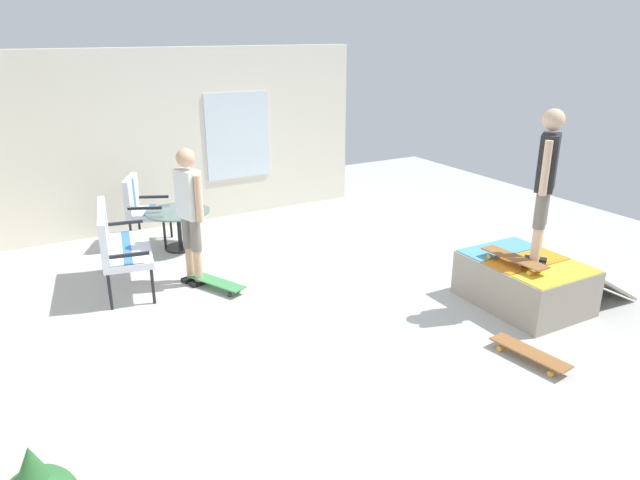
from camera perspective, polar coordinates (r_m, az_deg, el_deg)
ground_plane at (r=6.91m, az=1.11°, el=-6.32°), size 12.00×12.00×0.10m
house_facade at (r=9.64m, az=-13.24°, el=9.70°), size 0.23×6.00×2.75m
skate_ramp at (r=7.13m, az=19.49°, el=-3.86°), size 1.31×1.73×0.54m
patio_bench at (r=7.40m, az=-19.31°, el=-0.08°), size 1.33×0.77×1.02m
patio_chair_near_house at (r=8.85m, az=-17.09°, el=3.35°), size 0.79×0.76×1.02m
patio_table at (r=8.58m, az=-13.64°, el=1.71°), size 0.90×0.90×0.57m
person_watching at (r=7.19m, az=-12.65°, el=3.21°), size 0.46×0.31×1.70m
person_skater at (r=6.61m, az=21.22°, el=5.78°), size 0.36×0.41×1.71m
skateboard_by_bench at (r=7.26m, az=-10.04°, el=-4.11°), size 0.81×0.52×0.10m
skateboard_spare at (r=6.04m, az=19.82°, el=-10.35°), size 0.82×0.30×0.10m
skateboard_on_ramp at (r=6.77m, az=18.45°, el=-1.71°), size 0.81×0.23×0.10m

